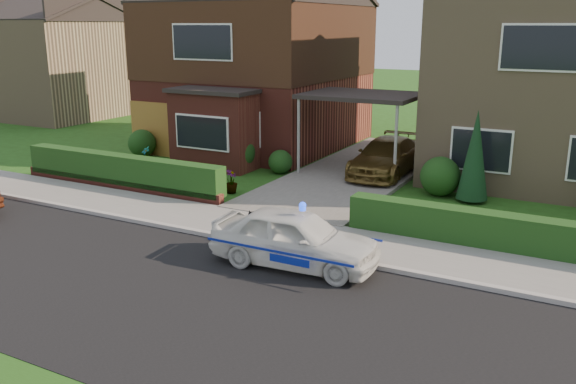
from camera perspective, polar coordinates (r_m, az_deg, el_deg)
The scene contains 23 objects.
ground at distance 12.38m, azimuth -12.55°, elevation -8.92°, with size 120.00×120.00×0.00m, color #1F4512.
road at distance 12.38m, azimuth -12.55°, elevation -8.92°, with size 60.00×6.00×0.02m, color black.
kerb at distance 14.61m, azimuth -4.82°, elevation -4.49°, with size 60.00×0.16×0.12m, color #9E9993.
sidewalk at distance 15.45m, azimuth -2.71°, elevation -3.36°, with size 60.00×2.00×0.10m, color slate.
driveway at distance 21.44m, azimuth 6.74°, elevation 1.94°, with size 3.80×12.00×0.12m, color #666059.
house_left at distance 26.04m, azimuth -2.77°, elevation 12.76°, with size 7.50×9.53×7.25m.
house_right at distance 22.55m, azimuth 24.07°, elevation 10.67°, with size 7.50×8.06×7.25m.
carport_link at distance 20.95m, azimuth 6.92°, elevation 8.84°, with size 3.80×3.00×2.77m.
garage_door at distance 24.56m, azimuth -12.42°, elevation 5.77°, with size 2.20×0.10×2.10m, color brown.
dwarf_wall at distance 19.75m, azimuth -15.53°, elevation 0.66°, with size 7.70×0.25×0.36m, color maroon.
hedge_left at distance 19.90m, azimuth -15.19°, elevation 0.26°, with size 7.50×0.55×0.90m, color #113513.
hedge_right at distance 14.79m, azimuth 19.75°, elevation -5.38°, with size 7.50×0.55×0.80m, color #113513.
shrub_left_far at distance 24.47m, azimuth -13.50°, elevation 4.46°, with size 1.08×1.08×1.08m, color #113513.
shrub_left_mid at distance 21.61m, azimuth -4.83°, elevation 3.73°, with size 1.32×1.32×1.32m, color #113513.
shrub_left_near at distance 21.11m, azimuth -0.71°, elevation 2.84°, with size 0.84×0.84×0.84m, color #113513.
shrub_right_near at distance 18.89m, azimuth 14.05°, elevation 1.43°, with size 1.20×1.20×1.20m, color #113513.
conifer_a at distance 18.35m, azimuth 17.06°, elevation 3.04°, with size 0.90×0.90×2.60m, color black.
neighbour_left at distance 36.89m, azimuth -20.66°, elevation 10.72°, with size 6.50×7.00×5.20m, color #947A5B.
police_car at distance 12.99m, azimuth 0.64°, elevation -4.38°, with size 3.35×3.73×1.41m.
driveway_car at distance 20.78m, azimuth 9.17°, elevation 3.28°, with size 1.67×4.10×1.19m, color brown.
potted_plant_a at distance 22.91m, azimuth -13.11°, elevation 3.26°, with size 0.37×0.25×0.70m, color gray.
potted_plant_b at distance 20.11m, azimuth -10.98°, elevation 1.87°, with size 0.36×0.44×0.81m, color gray.
potted_plant_c at distance 18.71m, azimuth -5.33°, elevation 0.93°, with size 0.40×0.40×0.72m, color gray.
Camera 1 is at (7.51, -8.45, 5.03)m, focal length 38.00 mm.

